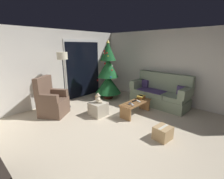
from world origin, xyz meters
TOP-DOWN VIEW (x-y plane):
  - ground_plane at (0.00, 0.00)m, footprint 7.00×7.00m
  - wall_back at (0.00, 3.06)m, footprint 5.72×0.12m
  - wall_right at (2.86, 0.00)m, footprint 0.12×6.00m
  - patio_door_frame at (1.21, 2.99)m, footprint 1.60×0.02m
  - patio_door_glass at (1.21, 2.97)m, footprint 1.50×0.02m
  - couch at (2.32, 0.26)m, footprint 0.85×1.97m
  - coffee_table at (1.11, 0.41)m, footprint 1.10×0.40m
  - remote_white at (1.18, 0.36)m, footprint 0.09×0.16m
  - remote_silver at (0.83, 0.33)m, footprint 0.13×0.15m
  - remote_black at (1.12, 0.47)m, footprint 0.16×0.06m
  - remote_graphite at (0.85, 0.43)m, footprint 0.16×0.10m
  - book_stack at (1.49, 0.48)m, footprint 0.28×0.22m
  - cell_phone at (1.50, 0.50)m, footprint 0.09×0.15m
  - christmas_tree at (1.64, 2.05)m, footprint 0.97×0.97m
  - armchair at (-0.58, 2.18)m, footprint 0.95×0.95m
  - floor_lamp at (-0.00, 2.40)m, footprint 0.32×0.32m
  - ottoman at (0.31, 1.17)m, footprint 0.44×0.44m
  - teddy_bear_cream at (0.32, 1.16)m, footprint 0.21×0.21m
  - teddy_bear_honey_by_tree at (0.92, 1.92)m, footprint 0.22×0.21m
  - cardboard_box_taped_mid_floor at (0.43, -0.78)m, footprint 0.40×0.36m

SIDE VIEW (x-z plane):
  - ground_plane at x=0.00m, z-range 0.00..0.00m
  - teddy_bear_honey_by_tree at x=0.92m, z-range -0.02..0.26m
  - cardboard_box_taped_mid_floor at x=0.43m, z-range 0.00..0.29m
  - ottoman at x=0.31m, z-range 0.00..0.39m
  - coffee_table at x=1.11m, z-range 0.07..0.45m
  - remote_white at x=1.18m, z-range 0.39..0.41m
  - remote_silver at x=0.83m, z-range 0.39..0.41m
  - remote_black at x=1.12m, z-range 0.39..0.41m
  - remote_graphite at x=0.85m, z-range 0.39..0.41m
  - couch at x=2.32m, z-range -0.14..0.94m
  - armchair at x=-0.58m, z-range -0.16..0.97m
  - book_stack at x=1.49m, z-range 0.39..0.48m
  - cell_phone at x=1.50m, z-range 0.47..0.48m
  - teddy_bear_cream at x=0.32m, z-range 0.36..0.65m
  - christmas_tree at x=1.64m, z-range -0.13..2.05m
  - patio_door_glass at x=1.21m, z-range 0.00..2.10m
  - patio_door_frame at x=1.21m, z-range 0.00..2.20m
  - wall_back at x=0.00m, z-range 0.00..2.50m
  - wall_right at x=2.86m, z-range 0.00..2.50m
  - floor_lamp at x=0.00m, z-range 0.61..2.40m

